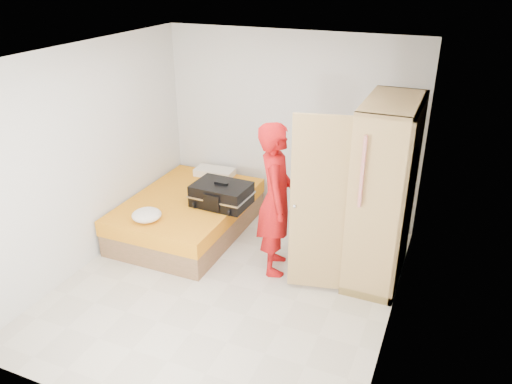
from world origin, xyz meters
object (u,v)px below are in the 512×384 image
at_px(person, 276,199).
at_px(wardrobe, 378,198).
at_px(suitcase, 221,194).
at_px(bed, 188,215).
at_px(round_cushion, 147,215).

bearing_deg(person, wardrobe, -93.25).
bearing_deg(suitcase, bed, -174.78).
bearing_deg(person, bed, 56.19).
bearing_deg(round_cushion, wardrobe, 14.25).
distance_m(bed, person, 1.60).
relative_size(wardrobe, person, 1.15).
bearing_deg(round_cushion, bed, 78.57).
xyz_separation_m(wardrobe, person, (-1.09, -0.32, -0.08)).
xyz_separation_m(wardrobe, suitcase, (-2.00, 0.07, -0.36)).
bearing_deg(bed, suitcase, 3.09).
height_order(wardrobe, round_cushion, wardrobe).
height_order(wardrobe, suitcase, wardrobe).
relative_size(wardrobe, round_cushion, 5.79).
distance_m(suitcase, round_cushion, 0.99).
distance_m(bed, suitcase, 0.64).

